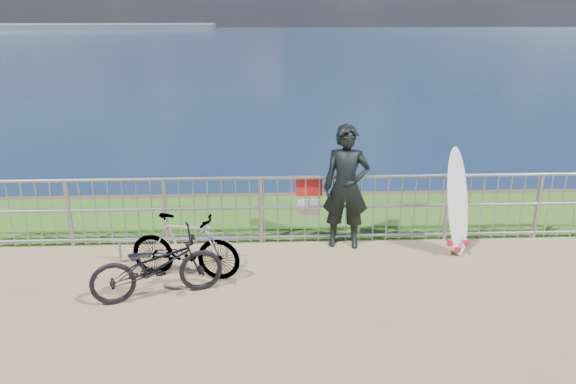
{
  "coord_description": "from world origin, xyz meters",
  "views": [
    {
      "loc": [
        -0.42,
        -6.73,
        3.75
      ],
      "look_at": [
        -0.08,
        1.2,
        1.0
      ],
      "focal_mm": 35.0,
      "sensor_mm": 36.0,
      "label": 1
    }
  ],
  "objects_px": {
    "bicycle_near": "(157,265)",
    "bicycle_far": "(185,246)",
    "surfer": "(346,187)",
    "surfboard": "(458,206)"
  },
  "relations": [
    {
      "from": "bicycle_near",
      "to": "bicycle_far",
      "type": "height_order",
      "value": "bicycle_far"
    },
    {
      "from": "bicycle_near",
      "to": "bicycle_far",
      "type": "relative_size",
      "value": 1.09
    },
    {
      "from": "surfboard",
      "to": "surfer",
      "type": "bearing_deg",
      "value": 168.21
    },
    {
      "from": "surfer",
      "to": "surfboard",
      "type": "xyz_separation_m",
      "value": [
        1.65,
        -0.35,
        -0.21
      ]
    },
    {
      "from": "surfer",
      "to": "bicycle_near",
      "type": "height_order",
      "value": "surfer"
    },
    {
      "from": "surfboard",
      "to": "bicycle_near",
      "type": "relative_size",
      "value": 0.97
    },
    {
      "from": "surfboard",
      "to": "bicycle_far",
      "type": "xyz_separation_m",
      "value": [
        -4.04,
        -0.63,
        -0.3
      ]
    },
    {
      "from": "surfboard",
      "to": "bicycle_near",
      "type": "xyz_separation_m",
      "value": [
        -4.34,
        -1.18,
        -0.32
      ]
    },
    {
      "from": "bicycle_far",
      "to": "bicycle_near",
      "type": "bearing_deg",
      "value": 163.67
    },
    {
      "from": "surfer",
      "to": "bicycle_near",
      "type": "relative_size",
      "value": 1.14
    }
  ]
}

